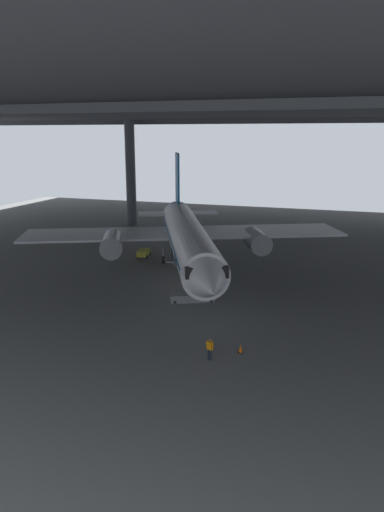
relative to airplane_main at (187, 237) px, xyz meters
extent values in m
plane|color=slate|center=(2.02, -5.86, -3.59)|extent=(110.00, 110.00, 0.00)
cylinder|color=#4C4F54|center=(-17.40, 22.42, 4.87)|extent=(1.59, 1.59, 16.93)
cube|color=#38383D|center=(2.02, 7.89, 13.94)|extent=(121.00, 99.00, 1.20)
cube|color=#4C4F54|center=(2.02, -16.86, 12.94)|extent=(115.50, 0.50, 0.70)
cube|color=#4C4F54|center=(2.02, 24.39, 12.94)|extent=(115.50, 0.50, 0.70)
cylinder|color=white|center=(0.26, -0.58, 0.02)|extent=(16.10, 29.01, 4.03)
cone|color=white|center=(7.23, -15.91, 0.02)|extent=(5.60, 6.04, 3.95)
cube|color=black|center=(6.18, -13.59, 0.53)|extent=(4.29, 3.99, 0.89)
cone|color=white|center=(-6.70, 14.74, 0.43)|extent=(5.79, 7.29, 3.43)
cube|color=#1972B2|center=(-5.65, 12.42, 5.33)|extent=(2.04, 4.10, 6.59)
cube|color=white|center=(-2.62, 12.59, 0.63)|extent=(6.03, 5.12, 0.16)
cube|color=white|center=(-7.76, 10.26, 0.63)|extent=(6.03, 5.12, 0.16)
cube|color=white|center=(7.76, 8.17, -0.38)|extent=(18.37, 13.64, 0.24)
cylinder|color=#9EA3A8|center=(6.82, 5.33, -1.09)|extent=(4.44, 5.80, 2.50)
cube|color=white|center=(-11.25, -0.47, -0.38)|extent=(18.37, 13.64, 0.24)
cylinder|color=#9EA3A8|center=(-8.51, -1.63, -1.09)|extent=(4.44, 5.80, 2.50)
cube|color=#1972B2|center=(0.26, -0.58, 0.33)|extent=(15.26, 27.05, 0.16)
cylinder|color=#9EA3A8|center=(4.43, -9.75, -2.34)|extent=(0.20, 0.20, 1.15)
cylinder|color=black|center=(4.43, -9.75, -3.14)|extent=(0.65, 0.94, 0.90)
cylinder|color=#9EA3A8|center=(1.43, 3.17, -2.34)|extent=(0.20, 0.20, 1.15)
cylinder|color=black|center=(1.43, 3.17, -3.14)|extent=(0.65, 0.94, 0.90)
cylinder|color=#9EA3A8|center=(-3.33, 1.00, -2.34)|extent=(0.20, 0.20, 1.15)
cylinder|color=black|center=(-3.33, 1.00, -3.14)|extent=(0.65, 0.94, 0.90)
cube|color=slate|center=(3.96, -10.17, -3.24)|extent=(4.25, 3.02, 0.70)
cube|color=slate|center=(3.96, -10.17, -1.33)|extent=(3.91, 2.72, 3.21)
cube|color=slate|center=(2.31, -10.92, 0.22)|extent=(1.54, 1.64, 0.12)
cylinder|color=black|center=(2.56, -11.47, 0.72)|extent=(0.06, 0.06, 1.00)
cylinder|color=black|center=(2.06, -10.37, 0.72)|extent=(0.06, 0.06, 1.00)
cylinder|color=black|center=(2.76, -11.48, -3.44)|extent=(0.32, 0.23, 0.30)
cylinder|color=black|center=(2.19, -10.21, -3.44)|extent=(0.32, 0.23, 0.30)
cylinder|color=black|center=(5.74, -10.13, -3.44)|extent=(0.32, 0.23, 0.30)
cylinder|color=black|center=(5.16, -8.86, -3.44)|extent=(0.32, 0.23, 0.30)
cylinder|color=#232838|center=(8.88, -21.10, -3.20)|extent=(0.14, 0.14, 0.78)
cylinder|color=#232838|center=(8.71, -21.04, -3.20)|extent=(0.14, 0.14, 0.78)
cube|color=orange|center=(8.79, -21.07, -2.53)|extent=(0.41, 0.33, 0.56)
cylinder|color=orange|center=(9.01, -21.15, -2.50)|extent=(0.09, 0.09, 0.53)
cylinder|color=orange|center=(8.58, -20.99, -2.50)|extent=(0.09, 0.09, 0.53)
sphere|color=#8C6647|center=(8.79, -21.07, -2.13)|extent=(0.21, 0.21, 0.21)
cylinder|color=#232838|center=(2.51, -6.32, -3.17)|extent=(0.14, 0.14, 0.84)
cylinder|color=#232838|center=(2.45, -6.49, -3.17)|extent=(0.14, 0.14, 0.84)
cube|color=yellow|center=(2.48, -6.40, -2.46)|extent=(0.33, 0.41, 0.59)
cylinder|color=yellow|center=(2.56, -6.19, -2.43)|extent=(0.09, 0.09, 0.56)
cylinder|color=yellow|center=(2.40, -6.62, -2.43)|extent=(0.09, 0.09, 0.56)
sphere|color=#8C6647|center=(2.48, -6.40, -2.03)|extent=(0.23, 0.23, 0.23)
cube|color=black|center=(10.48, -19.26, -3.57)|extent=(0.36, 0.36, 0.04)
cone|color=orange|center=(10.48, -19.26, -3.27)|extent=(0.30, 0.30, 0.56)
cube|color=yellow|center=(-6.72, 3.05, -3.04)|extent=(1.55, 2.37, 0.70)
cylinder|color=black|center=(-6.05, 2.35, -3.37)|extent=(0.25, 0.46, 0.44)
cylinder|color=black|center=(-7.13, 2.17, -3.37)|extent=(0.25, 0.46, 0.44)
cylinder|color=black|center=(-6.31, 3.93, -3.37)|extent=(0.25, 0.46, 0.44)
cylinder|color=black|center=(-7.40, 3.75, -3.37)|extent=(0.25, 0.46, 0.44)
camera|label=1|loc=(16.88, -49.23, 11.06)|focal=33.61mm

